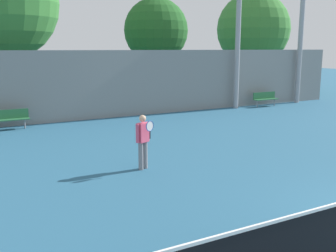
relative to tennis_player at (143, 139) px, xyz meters
The scene contains 8 objects.
tennis_player is the anchor object (origin of this frame).
bench_courtside_far 14.20m from the tennis_player, 33.89° to the left, with size 1.69×0.40×0.85m.
bench_adjacent_court 8.44m from the tennis_player, 110.23° to the left, with size 2.11×0.40×0.85m.
light_pole_center_back 17.62m from the tennis_player, 29.20° to the left, with size 0.90×0.60×9.94m.
back_fence 9.14m from the tennis_player, 71.13° to the left, with size 28.72×0.06×3.36m.
tree_green_tall 23.19m from the tennis_player, 42.12° to the left, with size 5.84×5.84×7.87m.
tree_green_broad 16.08m from the tennis_player, 61.81° to the left, with size 4.23×4.23×6.72m.
tree_dark_dense 13.59m from the tennis_player, 99.85° to the left, with size 5.87×5.87×8.68m.
Camera 1 is at (-7.55, -3.95, 3.45)m, focal length 42.00 mm.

